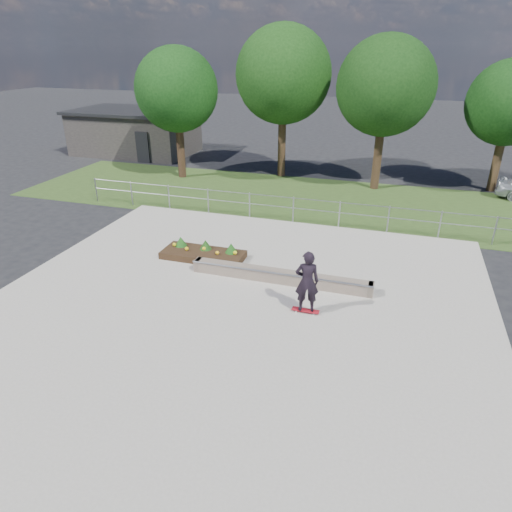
% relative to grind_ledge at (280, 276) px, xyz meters
% --- Properties ---
extents(ground, '(120.00, 120.00, 0.00)m').
position_rel_grind_ledge_xyz_m(ground, '(-0.88, -1.94, -0.26)').
color(ground, black).
rests_on(ground, ground).
extents(grass_verge, '(30.00, 8.00, 0.02)m').
position_rel_grind_ledge_xyz_m(grass_verge, '(-0.88, 9.06, -0.25)').
color(grass_verge, '#2C431B').
rests_on(grass_verge, ground).
extents(concrete_slab, '(15.00, 15.00, 0.06)m').
position_rel_grind_ledge_xyz_m(concrete_slab, '(-0.88, -1.94, -0.23)').
color(concrete_slab, '#9E978C').
rests_on(concrete_slab, ground).
extents(fence, '(20.06, 0.06, 1.20)m').
position_rel_grind_ledge_xyz_m(fence, '(-0.88, 5.56, 0.51)').
color(fence, gray).
rests_on(fence, ground).
extents(building, '(8.40, 5.40, 3.00)m').
position_rel_grind_ledge_xyz_m(building, '(-14.87, 16.05, 1.25)').
color(building, '#2E2B29').
rests_on(building, ground).
extents(tree_far_left, '(4.55, 4.55, 7.15)m').
position_rel_grind_ledge_xyz_m(tree_far_left, '(-8.88, 11.06, 4.59)').
color(tree_far_left, black).
rests_on(tree_far_left, ground).
extents(tree_mid_left, '(5.25, 5.25, 8.25)m').
position_rel_grind_ledge_xyz_m(tree_mid_left, '(-3.38, 13.06, 5.34)').
color(tree_mid_left, '#342114').
rests_on(tree_mid_left, ground).
extents(tree_mid_right, '(4.90, 4.90, 7.70)m').
position_rel_grind_ledge_xyz_m(tree_mid_right, '(2.12, 12.06, 4.97)').
color(tree_mid_right, '#301F13').
rests_on(tree_mid_right, ground).
extents(tree_far_right, '(4.20, 4.20, 6.60)m').
position_rel_grind_ledge_xyz_m(tree_far_right, '(8.12, 13.56, 4.21)').
color(tree_far_right, '#342315').
rests_on(tree_far_right, ground).
extents(grind_ledge, '(6.00, 0.44, 0.43)m').
position_rel_grind_ledge_xyz_m(grind_ledge, '(0.00, 0.00, 0.00)').
color(grind_ledge, '#6A5A4E').
rests_on(grind_ledge, concrete_slab).
extents(planter_bed, '(3.00, 1.20, 0.61)m').
position_rel_grind_ledge_xyz_m(planter_bed, '(-3.14, 0.99, -0.02)').
color(planter_bed, black).
rests_on(planter_bed, concrete_slab).
extents(skateboarder, '(0.80, 0.60, 1.95)m').
position_rel_grind_ledge_xyz_m(skateboarder, '(1.20, -1.59, 0.81)').
color(skateboarder, silver).
rests_on(skateboarder, concrete_slab).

